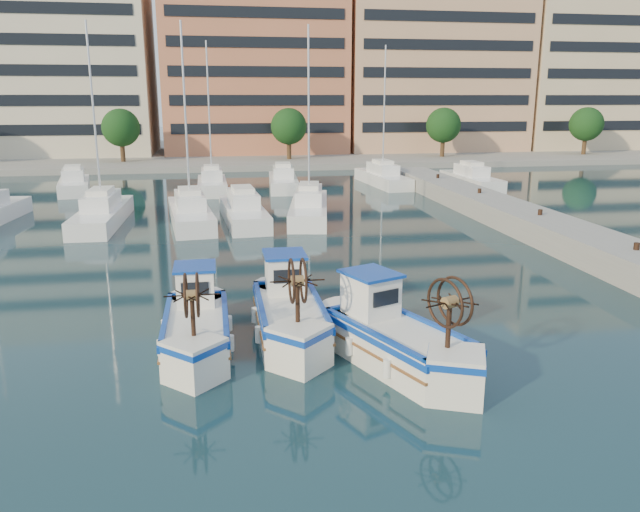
{
  "coord_description": "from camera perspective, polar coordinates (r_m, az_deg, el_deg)",
  "views": [
    {
      "loc": [
        -4.11,
        -16.69,
        7.37
      ],
      "look_at": [
        -0.36,
        5.96,
        1.5
      ],
      "focal_mm": 35.0,
      "sensor_mm": 36.0,
      "label": 1
    }
  ],
  "objects": [
    {
      "name": "fishing_boat_a",
      "position": [
        19.12,
        -11.25,
        -6.03
      ],
      "size": [
        1.93,
        4.69,
        2.92
      ],
      "rotation": [
        0.0,
        0.0,
        0.01
      ],
      "color": "silver",
      "rests_on": "ground"
    },
    {
      "name": "yacht_marina",
      "position": [
        44.54,
        -7.46,
        5.38
      ],
      "size": [
        37.66,
        23.89,
        11.5
      ],
      "color": "white",
      "rests_on": "ground"
    },
    {
      "name": "waterfront",
      "position": [
        82.89,
        -0.14,
        16.92
      ],
      "size": [
        180.0,
        40.0,
        25.6
      ],
      "color": "gray",
      "rests_on": "ground"
    },
    {
      "name": "fishing_boat_c",
      "position": [
        17.79,
        6.8,
        -7.26
      ],
      "size": [
        3.67,
        5.13,
        3.09
      ],
      "rotation": [
        0.0,
        0.0,
        0.39
      ],
      "color": "silver",
      "rests_on": "ground"
    },
    {
      "name": "ground",
      "position": [
        18.7,
        4.12,
        -8.9
      ],
      "size": [
        300.0,
        300.0,
        0.0
      ],
      "primitive_type": "plane",
      "color": "#1A3943",
      "rests_on": "ground"
    },
    {
      "name": "fishing_boat_b",
      "position": [
        19.69,
        -2.84,
        -5.01
      ],
      "size": [
        2.02,
        4.96,
        3.09
      ],
      "rotation": [
        0.0,
        0.0,
        0.0
      ],
      "color": "silver",
      "rests_on": "ground"
    },
    {
      "name": "quay",
      "position": [
        30.79,
        24.66,
        0.31
      ],
      "size": [
        3.0,
        60.0,
        1.2
      ],
      "primitive_type": "cube",
      "color": "gray",
      "rests_on": "ground"
    }
  ]
}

